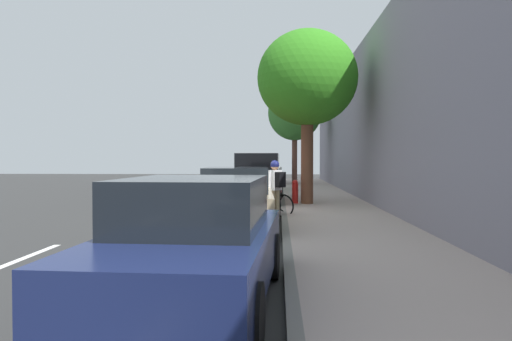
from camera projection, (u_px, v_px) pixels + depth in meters
The scene contains 16 objects.
ground at pixel (230, 216), 14.57m from camera, with size 76.67×76.67×0.00m, color #313131.
sidewalk at pixel (337, 215), 14.42m from camera, with size 3.00×47.92×0.14m, color #B7A49B.
curb_edge at pixel (284, 214), 14.49m from camera, with size 0.16×47.92×0.14m, color gray.
lane_stripe_centre at pixel (134, 215), 14.95m from camera, with size 0.14×48.40×0.01m.
lane_stripe_bike_edge at pixel (235, 216), 14.56m from camera, with size 0.12×47.92×0.01m, color white.
building_facade at pixel (397, 110), 14.26m from camera, with size 0.50×47.92×6.33m, color gray.
parked_sedan_dark_blue_second at pixel (195, 243), 5.70m from camera, with size 2.01×4.49×1.52m.
parked_sedan_tan_mid at pixel (236, 198), 12.03m from camera, with size 1.98×4.47×1.52m.
parked_pickup_red_far at pixel (256, 180), 18.97m from camera, with size 2.15×5.36×1.95m.
parked_suv_green_farthest at pixel (258, 172), 24.94m from camera, with size 2.20×4.81×1.99m.
parked_suv_white_end at pixel (265, 169), 31.58m from camera, with size 2.22×4.82×1.99m.
bicycle_at_curb at pixel (268, 204), 14.50m from camera, with size 1.52×0.91×0.75m.
cyclist_with_backpack at pixel (276, 183), 14.01m from camera, with size 0.53×0.55×1.69m.
street_tree_near_cyclist at pixel (307, 79), 17.14m from camera, with size 3.55×3.55×6.16m.
street_tree_mid_block at pixel (295, 113), 30.74m from camera, with size 3.38×3.38×6.25m.
fire_hydrant at pixel (295, 191), 17.34m from camera, with size 0.22×0.22×0.84m.
Camera 1 is at (1.47, -14.48, 1.75)m, focal length 34.01 mm.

